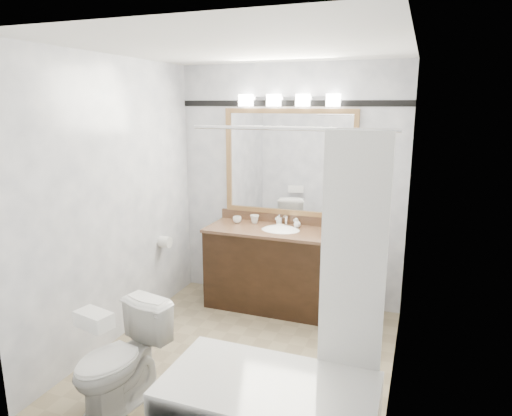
# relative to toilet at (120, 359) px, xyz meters

# --- Properties ---
(room) EXTENTS (2.42, 2.62, 2.52)m
(room) POSITION_rel_toilet_xyz_m (0.57, 0.90, 0.89)
(room) COLOR gray
(room) RESTS_ON ground
(vanity) EXTENTS (1.53, 0.58, 0.97)m
(vanity) POSITION_rel_toilet_xyz_m (0.57, 1.91, 0.08)
(vanity) COLOR black
(vanity) RESTS_ON ground
(mirror) EXTENTS (1.40, 0.04, 1.10)m
(mirror) POSITION_rel_toilet_xyz_m (0.57, 2.18, 1.14)
(mirror) COLOR #A87C4C
(mirror) RESTS_ON room
(vanity_light_bar) EXTENTS (1.02, 0.14, 0.12)m
(vanity_light_bar) POSITION_rel_toilet_xyz_m (0.57, 2.12, 1.77)
(vanity_light_bar) COLOR silver
(vanity_light_bar) RESTS_ON room
(accent_stripe) EXTENTS (2.40, 0.01, 0.06)m
(accent_stripe) POSITION_rel_toilet_xyz_m (0.57, 2.19, 1.74)
(accent_stripe) COLOR black
(accent_stripe) RESTS_ON room
(bathtub) EXTENTS (1.30, 0.75, 1.96)m
(bathtub) POSITION_rel_toilet_xyz_m (1.12, -0.00, -0.08)
(bathtub) COLOR white
(bathtub) RESTS_ON ground
(tp_roll) EXTENTS (0.11, 0.12, 0.12)m
(tp_roll) POSITION_rel_toilet_xyz_m (-0.57, 1.56, 0.34)
(tp_roll) COLOR white
(tp_roll) RESTS_ON room
(toilet) EXTENTS (0.55, 0.78, 0.72)m
(toilet) POSITION_rel_toilet_xyz_m (0.00, 0.00, 0.00)
(toilet) COLOR white
(toilet) RESTS_ON ground
(tissue_box) EXTENTS (0.27, 0.18, 0.10)m
(tissue_box) POSITION_rel_toilet_xyz_m (0.00, -0.22, 0.41)
(tissue_box) COLOR white
(tissue_box) RESTS_ON toilet
(coffee_maker) EXTENTS (0.17, 0.21, 0.32)m
(coffee_maker) POSITION_rel_toilet_xyz_m (1.18, 1.95, 0.66)
(coffee_maker) COLOR black
(coffee_maker) RESTS_ON vanity
(cup_left) EXTENTS (0.09, 0.09, 0.07)m
(cup_left) POSITION_rel_toilet_xyz_m (0.05, 2.01, 0.53)
(cup_left) COLOR white
(cup_left) RESTS_ON vanity
(cup_right) EXTENTS (0.10, 0.10, 0.09)m
(cup_right) POSITION_rel_toilet_xyz_m (0.23, 2.07, 0.53)
(cup_right) COLOR white
(cup_right) RESTS_ON vanity
(soap_bottle_a) EXTENTS (0.05, 0.06, 0.11)m
(soap_bottle_a) POSITION_rel_toilet_xyz_m (0.50, 2.09, 0.55)
(soap_bottle_a) COLOR white
(soap_bottle_a) RESTS_ON vanity
(soap_bottle_b) EXTENTS (0.09, 0.09, 0.09)m
(soap_bottle_b) POSITION_rel_toilet_xyz_m (0.70, 2.06, 0.54)
(soap_bottle_b) COLOR white
(soap_bottle_b) RESTS_ON vanity
(soap_bar) EXTENTS (0.08, 0.07, 0.02)m
(soap_bar) POSITION_rel_toilet_xyz_m (0.53, 2.03, 0.50)
(soap_bar) COLOR beige
(soap_bar) RESTS_ON vanity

